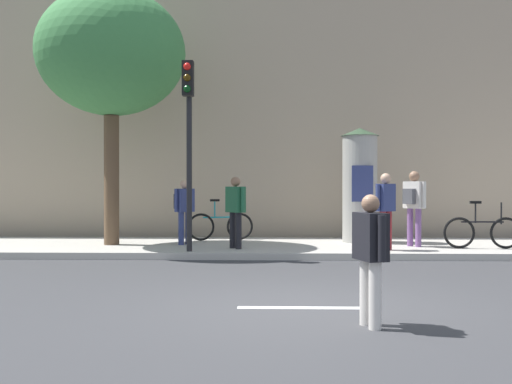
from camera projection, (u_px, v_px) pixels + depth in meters
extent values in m
plane|color=#38383A|center=(307.00, 308.00, 7.70)|extent=(80.00, 80.00, 0.00)
cube|color=#B2ADA3|center=(290.00, 247.00, 14.70)|extent=(36.00, 4.00, 0.15)
cube|color=silver|center=(307.00, 308.00, 7.70)|extent=(1.80, 0.16, 0.01)
cube|color=tan|center=(286.00, 102.00, 19.66)|extent=(36.00, 5.00, 8.73)
cylinder|color=black|center=(189.00, 174.00, 13.09)|extent=(0.12, 0.12, 3.38)
cube|color=black|center=(188.00, 79.00, 12.89)|extent=(0.24, 0.24, 0.75)
sphere|color=red|center=(187.00, 66.00, 12.76)|extent=(0.16, 0.16, 0.16)
sphere|color=#3C2906|center=(187.00, 78.00, 12.76)|extent=(0.16, 0.16, 0.16)
sphere|color=#07330F|center=(187.00, 89.00, 12.77)|extent=(0.16, 0.16, 0.16)
cylinder|color=#9E9B93|center=(360.00, 189.00, 15.29)|extent=(0.88, 0.88, 2.72)
cone|color=#334C33|center=(360.00, 132.00, 15.28)|extent=(0.97, 0.97, 0.20)
cube|color=navy|center=(362.00, 184.00, 14.84)|extent=(0.53, 0.02, 0.90)
cylinder|color=brown|center=(112.00, 180.00, 14.62)|extent=(0.37, 0.37, 3.16)
ellipsoid|color=#3D7F42|center=(111.00, 53.00, 14.60)|extent=(3.61, 3.61, 3.07)
cylinder|color=silver|center=(366.00, 292.00, 6.76)|extent=(0.14, 0.14, 0.75)
cylinder|color=silver|center=(375.00, 295.00, 6.54)|extent=(0.14, 0.14, 0.75)
cube|color=black|center=(370.00, 236.00, 6.64)|extent=(0.36, 0.51, 0.53)
cylinder|color=black|center=(360.00, 235.00, 6.91)|extent=(0.09, 0.09, 0.50)
cylinder|color=black|center=(382.00, 238.00, 6.38)|extent=(0.09, 0.09, 0.50)
sphere|color=#8C664C|center=(371.00, 204.00, 6.64)|extent=(0.20, 0.20, 0.20)
cylinder|color=maroon|center=(383.00, 231.00, 13.29)|extent=(0.14, 0.14, 0.87)
cylinder|color=maroon|center=(389.00, 230.00, 13.41)|extent=(0.14, 0.14, 0.87)
cube|color=navy|center=(386.00, 198.00, 13.35)|extent=(0.46, 0.43, 0.61)
cylinder|color=navy|center=(378.00, 198.00, 13.20)|extent=(0.09, 0.09, 0.58)
cylinder|color=navy|center=(393.00, 197.00, 13.49)|extent=(0.09, 0.09, 0.58)
sphere|color=tan|center=(386.00, 179.00, 13.34)|extent=(0.24, 0.24, 0.24)
cylinder|color=#724C84|center=(410.00, 227.00, 14.25)|extent=(0.14, 0.14, 0.90)
cylinder|color=#724C84|center=(418.00, 228.00, 14.06)|extent=(0.14, 0.14, 0.90)
cube|color=silver|center=(414.00, 195.00, 14.15)|extent=(0.49, 0.52, 0.64)
cylinder|color=silver|center=(405.00, 195.00, 14.37)|extent=(0.09, 0.09, 0.61)
cylinder|color=silver|center=(424.00, 195.00, 13.92)|extent=(0.09, 0.09, 0.61)
sphere|color=#8C664C|center=(414.00, 176.00, 14.14)|extent=(0.24, 0.24, 0.24)
cube|color=#4C4C51|center=(409.00, 196.00, 14.04)|extent=(0.30, 0.32, 0.36)
cylinder|color=black|center=(233.00, 230.00, 13.78)|extent=(0.14, 0.14, 0.83)
cylinder|color=black|center=(239.00, 231.00, 13.59)|extent=(0.14, 0.14, 0.83)
cube|color=#1E5938|center=(236.00, 199.00, 13.68)|extent=(0.49, 0.53, 0.59)
cylinder|color=#1E5938|center=(229.00, 199.00, 13.91)|extent=(0.09, 0.09, 0.56)
cylinder|color=#1E5938|center=(243.00, 200.00, 13.45)|extent=(0.09, 0.09, 0.56)
sphere|color=#8C664C|center=(236.00, 182.00, 13.67)|extent=(0.23, 0.23, 0.23)
cylinder|color=navy|center=(188.00, 228.00, 14.71)|extent=(0.14, 0.14, 0.80)
cylinder|color=navy|center=(181.00, 228.00, 14.55)|extent=(0.14, 0.14, 0.80)
cube|color=navy|center=(185.00, 200.00, 14.62)|extent=(0.47, 0.48, 0.57)
cylinder|color=navy|center=(193.00, 200.00, 14.81)|extent=(0.09, 0.09, 0.54)
cylinder|color=navy|center=(176.00, 200.00, 14.43)|extent=(0.09, 0.09, 0.54)
sphere|color=tan|center=(185.00, 184.00, 14.62)|extent=(0.22, 0.22, 0.22)
cube|color=black|center=(180.00, 201.00, 14.75)|extent=(0.31, 0.31, 0.36)
torus|color=black|center=(201.00, 227.00, 15.69)|extent=(0.71, 0.26, 0.72)
torus|color=black|center=(240.00, 226.00, 15.96)|extent=(0.71, 0.26, 0.72)
cylinder|color=teal|center=(221.00, 217.00, 15.82)|extent=(0.92, 0.31, 0.04)
cylinder|color=teal|center=(215.00, 210.00, 15.78)|extent=(0.04, 0.04, 0.45)
cylinder|color=teal|center=(236.00, 210.00, 15.93)|extent=(0.04, 0.04, 0.50)
cube|color=black|center=(215.00, 200.00, 15.78)|extent=(0.26, 0.16, 0.06)
torus|color=black|center=(459.00, 233.00, 13.71)|extent=(0.72, 0.08, 0.72)
torus|color=black|center=(506.00, 233.00, 13.65)|extent=(0.72, 0.08, 0.72)
cylinder|color=black|center=(482.00, 222.00, 13.68)|extent=(0.95, 0.07, 0.04)
cylinder|color=black|center=(475.00, 213.00, 13.68)|extent=(0.04, 0.04, 0.45)
cylinder|color=black|center=(501.00, 213.00, 13.65)|extent=(0.04, 0.04, 0.50)
cube|color=black|center=(476.00, 202.00, 13.68)|extent=(0.24, 0.11, 0.06)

